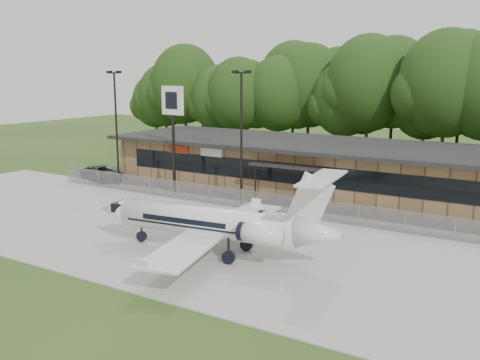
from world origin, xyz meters
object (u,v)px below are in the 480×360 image
Objects in this scene: terminal at (338,168)px; business_jet at (216,224)px; suv at (103,173)px; pole_sign at (173,112)px.

terminal is 2.71× the size of business_jet.
business_jet reaches higher than terminal.
terminal reaches higher than suv.
pole_sign is (-11.91, 11.32, 5.07)m from business_jet.
terminal is 21.99m from suv.
terminal is at bearing 83.38° from business_jet.
business_jet is 2.94× the size of suv.
suv is at bearing -162.63° from terminal.
business_jet is 17.19m from pole_sign.
terminal is at bearing -56.89° from suv.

